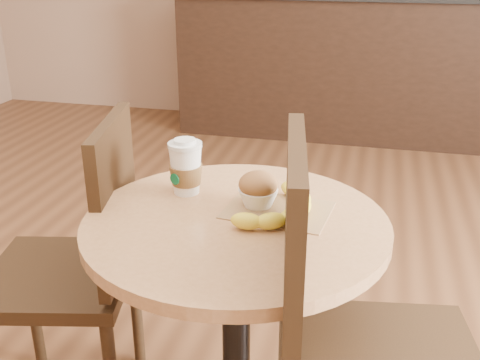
{
  "coord_description": "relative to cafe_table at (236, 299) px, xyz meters",
  "views": [
    {
      "loc": [
        0.34,
        -1.04,
        1.32
      ],
      "look_at": [
        0.05,
        0.11,
        0.83
      ],
      "focal_mm": 42.0,
      "sensor_mm": 36.0,
      "label": 1
    }
  ],
  "objects": [
    {
      "name": "service_counter",
      "position": [
        -0.05,
        3.11,
        -0.01
      ],
      "size": [
        2.3,
        0.65,
        1.04
      ],
      "color": "black",
      "rests_on": "ground"
    },
    {
      "name": "muffin",
      "position": [
        0.04,
        0.08,
        0.26
      ],
      "size": [
        0.1,
        0.1,
        0.09
      ],
      "color": "white",
      "rests_on": "kraft_bag"
    },
    {
      "name": "coffee_cup",
      "position": [
        -0.16,
        0.12,
        0.28
      ],
      "size": [
        0.08,
        0.09,
        0.14
      ],
      "rotation": [
        0.0,
        0.0,
        -0.41
      ],
      "color": "white",
      "rests_on": "cafe_table"
    },
    {
      "name": "cafe_table",
      "position": [
        0.0,
        0.0,
        0.0
      ],
      "size": [
        0.7,
        0.7,
        0.75
      ],
      "color": "black",
      "rests_on": "ground"
    },
    {
      "name": "chair_right",
      "position": [
        0.28,
        -0.13,
        0.01
      ],
      "size": [
        0.5,
        0.5,
        0.99
      ],
      "rotation": [
        0.0,
        0.0,
        1.73
      ],
      "color": "black",
      "rests_on": "ground"
    },
    {
      "name": "kraft_bag",
      "position": [
        0.09,
        0.07,
        0.22
      ],
      "size": [
        0.26,
        0.21,
        0.0
      ],
      "primitive_type": "cube",
      "rotation": [
        0.0,
        0.0,
        -0.12
      ],
      "color": "olive",
      "rests_on": "cafe_table"
    },
    {
      "name": "banana",
      "position": [
        0.09,
        0.05,
        0.24
      ],
      "size": [
        0.28,
        0.32,
        0.04
      ],
      "primitive_type": null,
      "rotation": [
        0.0,
        0.0,
        -0.43
      ],
      "color": "yellow",
      "rests_on": "kraft_bag"
    },
    {
      "name": "chair_left",
      "position": [
        -0.48,
        0.11,
        -0.03
      ],
      "size": [
        0.48,
        0.48,
        0.92
      ],
      "rotation": [
        0.0,
        0.0,
        -1.35
      ],
      "color": "black",
      "rests_on": "ground"
    }
  ]
}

